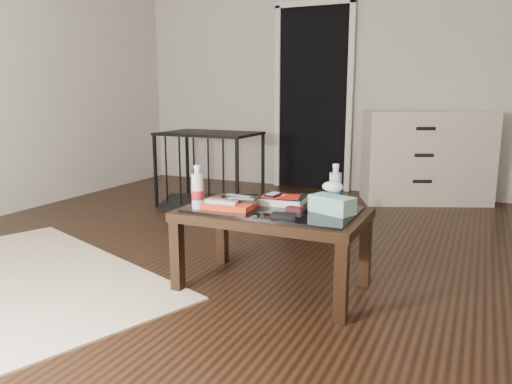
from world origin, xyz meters
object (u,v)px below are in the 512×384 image
pet_crate (210,182)px  tissue_box (332,204)px  coffee_table (273,220)px  dresser (426,157)px  textbook (283,200)px  water_bottle_left (198,187)px  water_bottle_right (335,186)px

pet_crate → tissue_box: bearing=-66.7°
coffee_table → dresser: (0.52, 2.71, 0.05)m
pet_crate → dresser: bearing=7.3°
textbook → tissue_box: size_ratio=1.09×
pet_crate → water_bottle_left: bearing=-84.5°
pet_crate → textbook: size_ratio=4.24×
coffee_table → water_bottle_right: water_bottle_right is taller
water_bottle_right → tissue_box: (0.03, -0.15, -0.07)m
coffee_table → tissue_box: size_ratio=4.35×
coffee_table → tissue_box: bearing=5.2°
dresser → textbook: size_ratio=5.20×
pet_crate → water_bottle_left: pet_crate is taller
pet_crate → water_bottle_left: 2.10m
textbook → water_bottle_right: size_ratio=1.05×
dresser → water_bottle_left: dresser is taller
textbook → water_bottle_left: 0.49m
dresser → water_bottle_right: (-0.22, -2.54, 0.13)m
coffee_table → water_bottle_right: bearing=30.9°
dresser → water_bottle_left: (-0.89, -2.89, 0.13)m
textbook → water_bottle_right: bearing=3.9°
water_bottle_right → coffee_table: bearing=-149.1°
coffee_table → textbook: (0.01, 0.13, 0.09)m
textbook → water_bottle_left: (-0.38, -0.30, 0.10)m
dresser → pet_crate: bearing=-172.8°
coffee_table → water_bottle_right: size_ratio=4.20×
dresser → pet_crate: size_ratio=1.23×
water_bottle_right → tissue_box: size_ratio=1.03×
water_bottle_left → tissue_box: bearing=16.3°
coffee_table → water_bottle_left: bearing=-155.0°
dresser → textbook: (-0.51, -2.59, 0.03)m
pet_crate → coffee_table: bearing=-73.3°
textbook → pet_crate: bearing=125.3°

